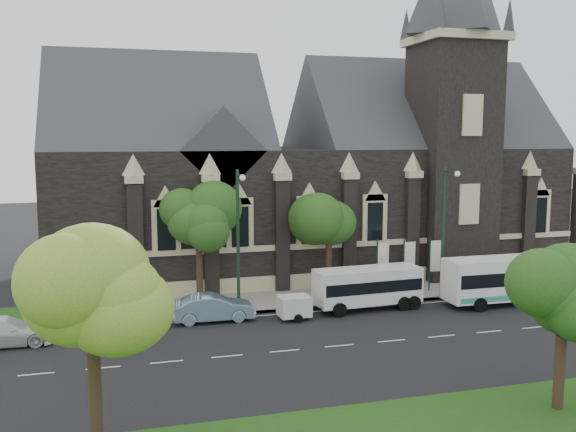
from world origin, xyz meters
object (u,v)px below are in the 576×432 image
object	(u,v)px
street_lamp_near	(445,225)
car_far_red	(106,319)
tour_coach	(522,278)
tree_park_east	(564,296)
street_lamp_mid	(239,233)
banner_flag_center	(408,261)
sedan	(213,308)
shuttle_bus	(368,285)
tree_park_near	(98,276)
tree_walk_right	(331,211)
tree_walk_left	(201,217)
banner_flag_left	(381,262)
banner_flag_right	(433,259)
car_far_white	(3,331)
box_trailer	(294,306)

from	to	relation	value
street_lamp_near	car_far_red	bearing A→B (deg)	-176.97
tour_coach	tree_park_east	bearing A→B (deg)	-120.50
street_lamp_mid	banner_flag_center	xyz separation A→B (m)	(12.29, 1.91, -2.73)
sedan	shuttle_bus	bearing A→B (deg)	-89.50
tree_park_near	street_lamp_near	bearing A→B (deg)	36.08
tree_walk_right	street_lamp_near	size ratio (longest dim) A/B	0.87
tree_walk_left	tour_coach	world-z (taller)	tree_walk_left
street_lamp_mid	banner_flag_left	bearing A→B (deg)	10.50
tree_walk_right	banner_flag_right	size ratio (longest dim) A/B	1.95
street_lamp_mid	banner_flag_left	world-z (taller)	street_lamp_mid
street_lamp_near	banner_flag_right	size ratio (longest dim) A/B	2.25
tree_walk_left	banner_flag_right	xyz separation A→B (m)	(16.08, -1.70, -3.35)
tree_park_east	tree_walk_left	bearing A→B (deg)	120.87
car_far_white	sedan	bearing A→B (deg)	-84.20
banner_flag_center	banner_flag_right	bearing A→B (deg)	0.00
banner_flag_center	sedan	distance (m)	14.42
banner_flag_left	tree_walk_left	bearing A→B (deg)	171.98
box_trailer	car_far_red	size ratio (longest dim) A/B	0.67
shuttle_bus	banner_flag_center	bearing A→B (deg)	30.80
tree_walk_right	car_far_red	distance (m)	16.69
street_lamp_mid	car_far_red	world-z (taller)	street_lamp_mid
car_far_white	banner_flag_left	bearing A→B (deg)	-81.17
tree_walk_right	tree_walk_left	xyz separation A→B (m)	(-9.01, -0.01, -0.08)
tree_walk_right	car_far_red	size ratio (longest dim) A/B	1.90
banner_flag_right	car_far_white	xyz separation A→B (m)	(-27.41, -4.24, -1.62)
tree_walk_right	banner_flag_center	xyz separation A→B (m)	(5.08, -1.71, -3.43)
tree_walk_left	tour_coach	bearing A→B (deg)	-16.11
tree_walk_left	tree_park_east	bearing A→B (deg)	-59.13
tree_walk_right	shuttle_bus	bearing A→B (deg)	-78.04
banner_flag_left	sedan	size ratio (longest dim) A/B	0.81
street_lamp_mid	car_far_red	distance (m)	9.16
banner_flag_right	car_far_white	bearing A→B (deg)	-171.20
banner_flag_left	box_trailer	xyz separation A→B (m)	(-7.28, -3.79, -1.56)
box_trailer	street_lamp_near	bearing A→B (deg)	6.20
street_lamp_mid	banner_flag_left	xyz separation A→B (m)	(10.29, 1.91, -2.73)
street_lamp_near	sedan	world-z (taller)	street_lamp_near
shuttle_bus	box_trailer	world-z (taller)	shuttle_bus
tree_walk_left	street_lamp_mid	xyz separation A→B (m)	(1.80, -3.61, -0.62)
tour_coach	street_lamp_near	bearing A→B (deg)	153.58
street_lamp_near	box_trailer	size ratio (longest dim) A/B	3.28
tree_walk_left	street_lamp_near	bearing A→B (deg)	-12.87
street_lamp_near	sedan	size ratio (longest dim) A/B	1.82
tree_walk_left	car_far_red	bearing A→B (deg)	-142.15
street_lamp_mid	car_far_white	world-z (taller)	street_lamp_mid
tree_walk_left	sedan	bearing A→B (deg)	-89.72
banner_flag_left	car_far_red	distance (m)	18.56
tree_walk_left	car_far_white	xyz separation A→B (m)	(-11.33, -5.95, -4.97)
tree_walk_right	shuttle_bus	size ratio (longest dim) A/B	1.12
tree_walk_left	box_trailer	bearing A→B (deg)	-48.85
tree_park_near	banner_flag_left	distance (m)	25.65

